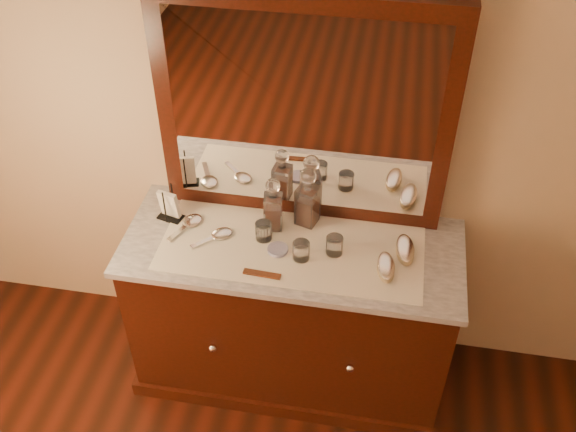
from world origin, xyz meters
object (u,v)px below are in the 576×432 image
Objects in this scene: decanter_left at (273,209)px; decanter_right at (307,202)px; brush_far at (405,250)px; comb at (262,274)px; dresser_cabinet at (292,314)px; hand_mirror_outer at (189,223)px; hand_mirror_inner at (218,235)px; mirror_frame at (303,113)px; napkin_rack at (169,206)px; pin_dish at (278,249)px; brush_near at (386,267)px.

decanter_right is at bearing 22.81° from decanter_left.
decanter_right is at bearing 163.05° from brush_far.
comb is 0.60× the size of decanter_left.
hand_mirror_outer reaches higher than dresser_cabinet.
decanter_left is 0.26m from hand_mirror_inner.
mirror_frame reaches higher than napkin_rack.
decanter_right is (0.04, -0.09, -0.39)m from mirror_frame.
decanter_right reaches higher than decanter_left.
pin_dish is 0.15m from comb.
hand_mirror_inner is at bearing -155.29° from decanter_right.
hand_mirror_inner is (-0.36, -0.16, -0.10)m from decanter_right.
brush_far reaches higher than dresser_cabinet.
napkin_rack is (-0.50, 0.13, 0.05)m from pin_dish.
hand_mirror_outer is (-0.41, 0.09, 0.00)m from pin_dish.
mirror_frame is at bearing 16.36° from napkin_rack.
decanter_left reaches higher than pin_dish.
mirror_frame is 0.43m from decanter_left.
hand_mirror_inner is (-0.32, -0.01, 0.45)m from dresser_cabinet.
mirror_frame is 7.19× the size of brush_near.
decanter_left is at bearing 94.91° from comb.
dresser_cabinet is 1.17× the size of mirror_frame.
comb is at bearing -87.98° from decanter_left.
decanter_left is at bearing 2.45° from napkin_rack.
hand_mirror_outer is (-0.37, 0.24, 0.00)m from comb.
hand_mirror_inner reaches higher than pin_dish.
hand_mirror_outer is at bearing -156.95° from mirror_frame.
mirror_frame is 0.70m from brush_near.
mirror_frame reaches higher than dresser_cabinet.
dresser_cabinet is 0.65m from hand_mirror_outer.
hand_mirror_outer is (0.10, -0.03, -0.05)m from napkin_rack.
hand_mirror_inner reaches higher than comb.
pin_dish reaches higher than comb.
decanter_right is 0.44m from brush_near.
brush_far is (0.56, 0.22, 0.02)m from comb.
brush_near is (0.40, -0.33, -0.47)m from mirror_frame.
brush_far is (1.03, -0.05, -0.04)m from napkin_rack.
hand_mirror_outer is at bearing 171.14° from brush_near.
decanter_right is 1.61× the size of brush_far.
decanter_left reaches higher than napkin_rack.
pin_dish is 0.27m from hand_mirror_inner.
decanter_right reaches higher than brush_near.
decanter_left is at bearing 172.68° from brush_far.
decanter_left is 1.45× the size of brush_far.
hand_mirror_outer is (-0.46, -0.20, -0.49)m from mirror_frame.
comb is 0.54× the size of decanter_right.
comb is 0.92× the size of brush_near.
napkin_rack is 0.95× the size of hand_mirror_inner.
dresser_cabinet is at bearing -103.57° from decanter_right.
napkin_rack reaches higher than dresser_cabinet.
brush_far is (0.47, 0.03, 0.47)m from dresser_cabinet.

